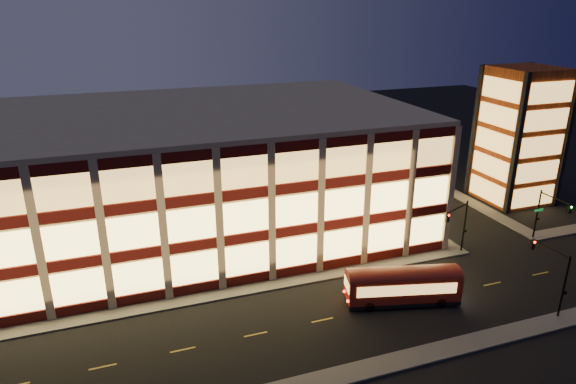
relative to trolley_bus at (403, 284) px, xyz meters
name	(u,v)px	position (x,y,z in m)	size (l,w,h in m)	color
ground	(258,293)	(-11.92, 5.82, -1.92)	(200.00, 200.00, 0.00)	black
sidewalk_office_south	(225,293)	(-14.92, 6.82, -1.84)	(54.00, 2.00, 0.15)	#514F4C
sidewalk_office_east	(383,201)	(11.08, 22.82, -1.84)	(2.00, 30.00, 0.15)	#514F4C
sidewalk_tower_south	(574,229)	(28.08, 6.82, -1.84)	(14.00, 2.00, 0.15)	#514F4C
sidewalk_tower_west	(451,191)	(22.08, 22.82, -1.84)	(2.00, 30.00, 0.15)	#514F4C
sidewalk_near	(310,384)	(-11.92, -7.18, -1.84)	(100.00, 2.00, 0.15)	#514F4C
office_building	(192,171)	(-14.83, 22.74, 5.33)	(50.45, 30.45, 14.50)	tan
stair_tower	(519,136)	(28.04, 17.78, 7.07)	(8.60, 8.60, 18.00)	#8C3814
traffic_signal_far	(459,221)	(10.29, 6.06, 2.19)	(3.79, 1.87, 6.00)	black
traffic_signal_right	(549,210)	(21.58, 5.20, 2.18)	(1.20, 4.37, 6.00)	black
traffic_signal_near	(553,268)	(11.58, -5.21, 2.21)	(0.32, 4.45, 6.00)	black
trolley_bus	(403,284)	(0.00, 0.00, 0.00)	(10.54, 5.01, 3.46)	maroon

